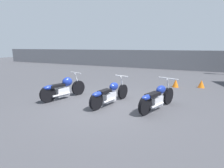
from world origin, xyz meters
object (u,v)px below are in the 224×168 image
at_px(motorcycle_slot_2, 157,98).
at_px(traffic_cone_near, 176,83).
at_px(traffic_cone_far, 201,84).
at_px(motorcycle_slot_1, 110,94).
at_px(motorcycle_slot_0, 63,88).

distance_m(motorcycle_slot_2, traffic_cone_near, 3.69).
bearing_deg(traffic_cone_far, motorcycle_slot_1, -125.45).
bearing_deg(motorcycle_slot_0, traffic_cone_far, 58.09).
relative_size(traffic_cone_near, traffic_cone_far, 1.05).
bearing_deg(motorcycle_slot_0, traffic_cone_near, 62.99).
bearing_deg(motorcycle_slot_1, traffic_cone_far, 66.19).
bearing_deg(motorcycle_slot_2, traffic_cone_far, 90.32).
height_order(motorcycle_slot_0, traffic_cone_near, motorcycle_slot_0).
xyz_separation_m(motorcycle_slot_1, motorcycle_slot_2, (1.62, 0.17, 0.02)).
bearing_deg(motorcycle_slot_1, traffic_cone_near, 75.91).
bearing_deg(motorcycle_slot_2, traffic_cone_near, 105.77).
xyz_separation_m(motorcycle_slot_0, traffic_cone_far, (4.99, 4.42, -0.23)).
distance_m(motorcycle_slot_1, traffic_cone_near, 4.27).
distance_m(motorcycle_slot_0, motorcycle_slot_2, 3.59).
relative_size(motorcycle_slot_0, motorcycle_slot_2, 0.99).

